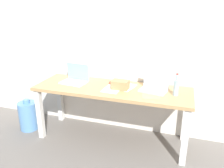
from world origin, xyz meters
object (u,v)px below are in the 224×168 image
Objects in this scene: laptop_left at (75,79)px; water_cooler_jug at (28,115)px; beer_bottle at (176,87)px; computer_mouse at (111,82)px; laptop_right at (154,86)px; cardboard_box at (120,85)px; desk at (112,95)px.

water_cooler_jug is at bearing -166.21° from laptop_left.
beer_bottle reaches higher than computer_mouse.
laptop_right reaches higher than cardboard_box.
beer_bottle is at bearing -15.72° from computer_mouse.
laptop_left reaches higher than desk.
beer_bottle reaches higher than water_cooler_jug.
water_cooler_jug is (-2.04, -0.11, -0.64)m from beer_bottle.
laptop_left is at bearing 177.09° from beer_bottle.
cardboard_box reaches higher than computer_mouse.
desk is at bearing 175.37° from cardboard_box.
desk reaches higher than water_cooler_jug.
cardboard_box is (-0.67, 0.01, -0.05)m from beer_bottle.
laptop_left is at bearing 174.75° from cardboard_box.
beer_bottle reaches higher than laptop_left.
desk is 19.96× the size of computer_mouse.
laptop_right reaches higher than water_cooler_jug.
computer_mouse reaches higher than water_cooler_jug.
cardboard_box is (-0.41, -0.07, -0.00)m from laptop_right.
laptop_right is at bearing 163.53° from beer_bottle.
laptop_right is 3.57× the size of computer_mouse.
laptop_left is 0.50m from computer_mouse.
laptop_left is 0.78× the size of water_cooler_jug.
beer_bottle is (1.33, -0.07, 0.05)m from laptop_left.
laptop_right is 0.77× the size of water_cooler_jug.
water_cooler_jug is (-0.71, -0.17, -0.59)m from laptop_left.
cardboard_box is at bearing -47.08° from computer_mouse.
computer_mouse is at bearing 12.71° from water_cooler_jug.
desk is 9.53× the size of cardboard_box.
beer_bottle is at bearing -2.91° from laptop_left.
beer_bottle is 0.86m from computer_mouse.
laptop_right is 0.59m from computer_mouse.
laptop_left is 1.07m from laptop_right.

